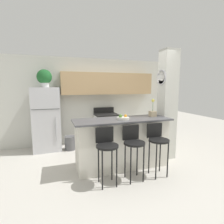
{
  "coord_description": "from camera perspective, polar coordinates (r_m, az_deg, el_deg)",
  "views": [
    {
      "loc": [
        -1.36,
        -3.32,
        1.71
      ],
      "look_at": [
        0.0,
        0.68,
        1.1
      ],
      "focal_mm": 28.0,
      "sensor_mm": 36.0,
      "label": 1
    }
  ],
  "objects": [
    {
      "name": "potted_plant_on_fridge",
      "position": [
        4.93,
        -21.21,
        10.45
      ],
      "size": [
        0.38,
        0.38,
        0.46
      ],
      "color": "silver",
      "rests_on": "refrigerator"
    },
    {
      "name": "bar_stool_left",
      "position": [
        3.08,
        -1.77,
        -11.28
      ],
      "size": [
        0.39,
        0.39,
        1.0
      ],
      "color": "black",
      "rests_on": "ground_plane"
    },
    {
      "name": "ground_plane",
      "position": [
        3.97,
        3.3,
        -17.25
      ],
      "size": [
        14.0,
        14.0,
        0.0
      ],
      "primitive_type": "plane",
      "color": "beige"
    },
    {
      "name": "counter_bar",
      "position": [
        3.78,
        3.37,
        -10.01
      ],
      "size": [
        2.04,
        0.69,
        1.04
      ],
      "color": "silver",
      "rests_on": "ground_plane"
    },
    {
      "name": "fruit_bowl",
      "position": [
        3.57,
        3.65,
        -1.94
      ],
      "size": [
        0.25,
        0.25,
        0.11
      ],
      "color": "silver",
      "rests_on": "counter_bar"
    },
    {
      "name": "bar_stool_right",
      "position": [
        3.51,
        14.68,
        -9.12
      ],
      "size": [
        0.39,
        0.39,
        1.0
      ],
      "color": "black",
      "rests_on": "ground_plane"
    },
    {
      "name": "orchid_vase",
      "position": [
        4.03,
        13.12,
        0.01
      ],
      "size": [
        0.13,
        0.13,
        0.4
      ],
      "color": "tan",
      "rests_on": "counter_bar"
    },
    {
      "name": "wall_back",
      "position": [
        5.42,
        -3.12,
        5.88
      ],
      "size": [
        5.6,
        0.38,
        2.55
      ],
      "color": "silver",
      "rests_on": "ground_plane"
    },
    {
      "name": "refrigerator",
      "position": [
        5.0,
        -20.56,
        -2.21
      ],
      "size": [
        0.71,
        0.64,
        1.69
      ],
      "color": "silver",
      "rests_on": "ground_plane"
    },
    {
      "name": "pillar_right",
      "position": [
        4.32,
        17.56,
        2.19
      ],
      "size": [
        0.38,
        0.33,
        2.55
      ],
      "color": "silver",
      "rests_on": "ground_plane"
    },
    {
      "name": "bar_stool_mid",
      "position": [
        3.26,
        7.02,
        -10.23
      ],
      "size": [
        0.39,
        0.39,
        1.0
      ],
      "color": "black",
      "rests_on": "ground_plane"
    },
    {
      "name": "stove_range",
      "position": [
        5.3,
        -1.78,
        -5.39
      ],
      "size": [
        0.65,
        0.64,
        1.07
      ],
      "color": "white",
      "rests_on": "ground_plane"
    },
    {
      "name": "trash_bin",
      "position": [
        4.97,
        -13.53,
        -9.79
      ],
      "size": [
        0.28,
        0.28,
        0.38
      ],
      "color": "#59595B",
      "rests_on": "ground_plane"
    }
  ]
}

